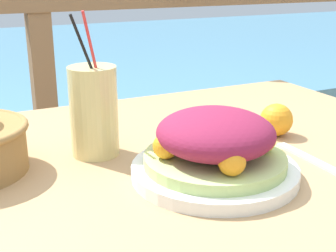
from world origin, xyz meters
TOP-DOWN VIEW (x-y plane):
  - patio_table at (0.00, 0.00)m, footprint 1.24×0.81m
  - railing_fence at (0.00, 0.82)m, footprint 2.80×0.08m
  - salad_plate at (0.08, -0.10)m, footprint 0.27×0.27m
  - drink_glass at (-0.06, 0.07)m, footprint 0.08×0.08m
  - fork at (0.27, -0.13)m, footprint 0.02×0.18m
  - orange_near_basket at (0.30, 0.01)m, footprint 0.06×0.06m

SIDE VIEW (x-z plane):
  - patio_table at x=0.00m, z-range 0.26..0.97m
  - fork at x=0.27m, z-range 0.71..0.71m
  - orange_near_basket at x=0.30m, z-range 0.71..0.77m
  - railing_fence at x=0.00m, z-range 0.25..1.24m
  - salad_plate at x=0.08m, z-range 0.70..0.81m
  - drink_glass at x=-0.06m, z-range 0.66..0.91m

